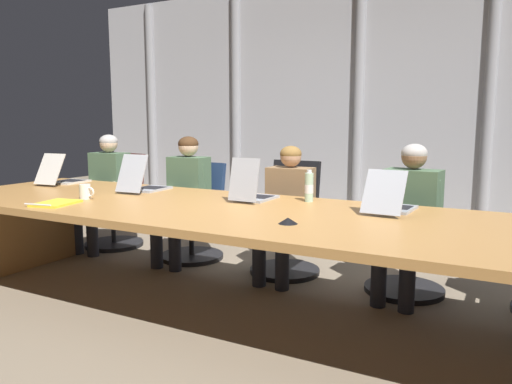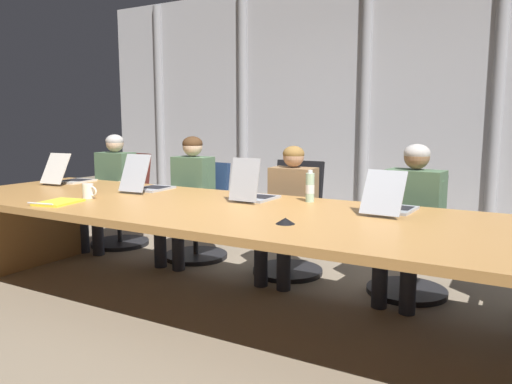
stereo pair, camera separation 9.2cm
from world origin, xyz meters
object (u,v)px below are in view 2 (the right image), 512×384
Objects in this scene: laptop_right_mid at (391,204)px; office_chair_left_end at (123,211)px; laptop_left_end at (69,177)px; spiral_notepad at (58,202)px; person_center at (288,205)px; conference_mic_left_side at (285,221)px; office_chair_center at (291,232)px; water_bottle_primary at (310,188)px; person_right_mid at (410,213)px; office_chair_left_mid at (199,222)px; person_left_mid at (188,192)px; laptop_center at (254,192)px; laptop_left_mid at (148,184)px; person_left_end at (110,185)px; office_chair_right_mid at (410,249)px; coffee_mug_near at (88,191)px.

laptop_right_mid is 0.49× the size of office_chair_left_end.
laptop_left_end is 1.42× the size of spiral_notepad.
conference_mic_left_side is (0.55, -1.16, 0.13)m from person_center.
office_chair_center is 4.20× the size of water_bottle_primary.
person_right_mid reaches higher than spiral_notepad.
office_chair_left_mid is 0.78× the size of person_left_mid.
office_chair_center is at bearing 43.37° from spiral_notepad.
laptop_right_mid reaches higher than office_chair_center.
person_left_mid is (-1.02, 0.54, -0.14)m from laptop_center.
laptop_left_mid is at bearing 93.64° from laptop_right_mid.
laptop_right_mid is (2.00, 0.03, -0.01)m from laptop_left_mid.
laptop_left_end is 1.27m from office_chair_left_mid.
person_right_mid is (3.01, 0.00, -0.01)m from person_left_end.
laptop_right_mid is at bearing 4.31° from person_right_mid.
office_chair_left_mid is at bearing -89.98° from office_chair_right_mid.
spiral_notepad is (-1.50, -0.94, -0.10)m from water_bottle_primary.
person_left_mid is 10.56× the size of conference_mic_left_side.
office_chair_left_end is 0.88× the size of person_center.
office_chair_left_end reaches higher than office_chair_left_mid.
spiral_notepad is at bearing 168.79° from laptop_left_mid.
office_chair_left_end is 1.06× the size of office_chair_left_mid.
conference_mic_left_side is (-0.42, -0.65, -0.04)m from laptop_right_mid.
laptop_left_end is 0.44× the size of person_center.
laptop_left_end is 0.80m from office_chair_left_end.
office_chair_left_end is 2.98m from office_chair_right_mid.
coffee_mug_near is at bearing 114.86° from laptop_center.
person_right_mid is (2.99, 0.52, -0.14)m from laptop_left_end.
laptop_left_mid is at bearing 59.84° from person_left_end.
office_chair_left_mid is 1.58m from water_bottle_primary.
office_chair_left_mid is 0.95× the size of office_chair_center.
office_chair_right_mid is at bearing -164.74° from person_right_mid.
person_center reaches higher than laptop_right_mid.
laptop_left_end is 3.04m from person_right_mid.
water_bottle_primary is 0.79m from conference_mic_left_side.
office_chair_left_mid is 6.93× the size of coffee_mug_near.
laptop_left_mid is 0.52× the size of office_chair_right_mid.
person_left_end is (-1.00, 0.55, -0.14)m from laptop_left_mid.
conference_mic_left_side is 0.32× the size of spiral_notepad.
person_right_mid is 4.98× the size of water_bottle_primary.
spiral_notepad is at bearing -147.86° from water_bottle_primary.
laptop_right_mid is 0.77m from conference_mic_left_side.
person_center reaches higher than laptop_left_mid.
person_center is at bearing 65.04° from laptop_right_mid.
laptop_center is at bearing 24.81° from coffee_mug_near.
person_left_end is (-1.97, -0.16, 0.30)m from office_chair_center.
office_chair_left_mid is 2.04m from person_right_mid.
coffee_mug_near is at bearing 79.77° from spiral_notepad.
laptop_right_mid is at bearing 78.63° from person_left_end.
person_left_mid reaches higher than laptop_left_mid.
laptop_left_end is 0.42× the size of person_left_mid.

